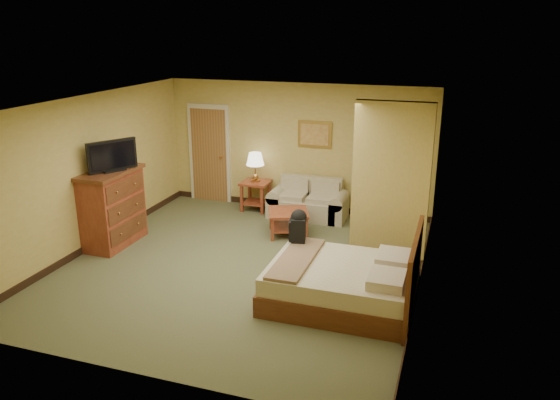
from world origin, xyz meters
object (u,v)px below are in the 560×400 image
at_px(loveseat, 308,205).
at_px(coffee_table, 288,218).
at_px(bed, 346,283).
at_px(dresser, 112,207).

relative_size(loveseat, coffee_table, 1.69).
relative_size(loveseat, bed, 0.77).
bearing_deg(coffee_table, dresser, -153.43).
distance_m(loveseat, dresser, 3.76).
bearing_deg(loveseat, coffee_table, -94.93).
xyz_separation_m(loveseat, dresser, (-2.84, -2.42, 0.42)).
height_order(coffee_table, dresser, dresser).
height_order(dresser, bed, dresser).
xyz_separation_m(dresser, bed, (4.29, -0.81, -0.37)).
relative_size(coffee_table, dresser, 0.69).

